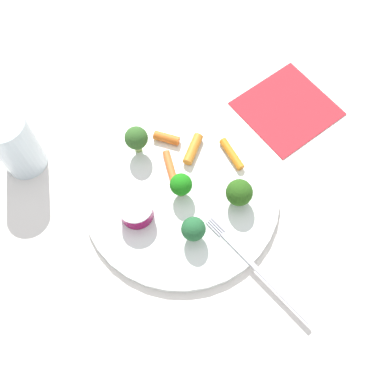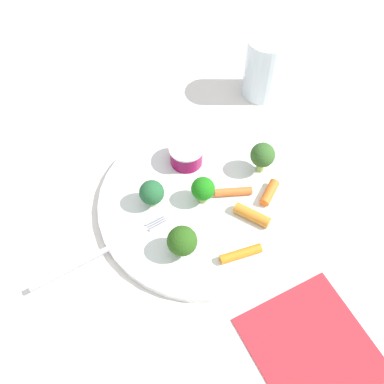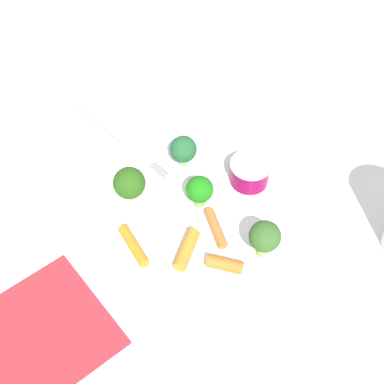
{
  "view_description": "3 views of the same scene",
  "coord_description": "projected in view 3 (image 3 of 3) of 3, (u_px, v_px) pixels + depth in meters",
  "views": [
    {
      "loc": [
        -0.27,
        0.06,
        0.61
      ],
      "look_at": [
        -0.01,
        -0.01,
        0.03
      ],
      "focal_mm": 41.47,
      "sensor_mm": 36.0,
      "label": 1
    },
    {
      "loc": [
        -0.04,
        -0.34,
        0.54
      ],
      "look_at": [
        -0.01,
        0.0,
        0.03
      ],
      "focal_mm": 42.14,
      "sensor_mm": 36.0,
      "label": 2
    },
    {
      "loc": [
        0.37,
        -0.12,
        0.51
      ],
      "look_at": [
        -0.01,
        -0.01,
        0.03
      ],
      "focal_mm": 49.3,
      "sensor_mm": 36.0,
      "label": 3
    }
  ],
  "objects": [
    {
      "name": "carrot_stick_1",
      "position": [
        228.0,
        263.0,
        0.57
      ],
      "size": [
        0.03,
        0.04,
        0.01
      ],
      "primitive_type": "cylinder",
      "rotation": [
        1.57,
        0.0,
        2.58
      ],
      "color": "orange",
      "rests_on": "plate"
    },
    {
      "name": "broccoli_floret_3",
      "position": [
        181.0,
        150.0,
        0.66
      ],
      "size": [
        0.03,
        0.03,
        0.04
      ],
      "color": "#8FB871",
      "rests_on": "plate"
    },
    {
      "name": "broccoli_floret_1",
      "position": [
        198.0,
        191.0,
        0.62
      ],
      "size": [
        0.03,
        0.03,
        0.04
      ],
      "color": "#8AA85D",
      "rests_on": "plate"
    },
    {
      "name": "carrot_stick_0",
      "position": [
        134.0,
        246.0,
        0.59
      ],
      "size": [
        0.06,
        0.02,
        0.01
      ],
      "primitive_type": "cylinder",
      "rotation": [
        1.57,
        0.0,
        1.81
      ],
      "color": "orange",
      "rests_on": "plate"
    },
    {
      "name": "ground_plane",
      "position": [
        199.0,
        210.0,
        0.65
      ],
      "size": [
        2.4,
        2.4,
        0.0
      ],
      "primitive_type": "plane",
      "color": "silver"
    },
    {
      "name": "plate",
      "position": [
        199.0,
        207.0,
        0.64
      ],
      "size": [
        0.29,
        0.29,
        0.01
      ],
      "primitive_type": "cylinder",
      "color": "white",
      "rests_on": "ground_plane"
    },
    {
      "name": "sauce_cup",
      "position": [
        250.0,
        172.0,
        0.65
      ],
      "size": [
        0.05,
        0.05,
        0.03
      ],
      "color": "maroon",
      "rests_on": "plate"
    },
    {
      "name": "broccoli_floret_2",
      "position": [
        129.0,
        183.0,
        0.62
      ],
      "size": [
        0.04,
        0.04,
        0.05
      ],
      "color": "#93BC6F",
      "rests_on": "plate"
    },
    {
      "name": "fork",
      "position": [
        120.0,
        139.0,
        0.71
      ],
      "size": [
        0.18,
        0.1,
        0.0
      ],
      "color": "#B3B2BF",
      "rests_on": "plate"
    },
    {
      "name": "napkin",
      "position": [
        37.0,
        335.0,
        0.54
      ],
      "size": [
        0.18,
        0.18,
        0.0
      ],
      "primitive_type": "cube",
      "rotation": [
        0.0,
        0.0,
        0.39
      ],
      "color": "red",
      "rests_on": "ground_plane"
    },
    {
      "name": "broccoli_floret_0",
      "position": [
        265.0,
        237.0,
        0.57
      ],
      "size": [
        0.04,
        0.04,
        0.05
      ],
      "color": "#92B95D",
      "rests_on": "plate"
    },
    {
      "name": "carrot_stick_2",
      "position": [
        216.0,
        228.0,
        0.61
      ],
      "size": [
        0.05,
        0.01,
        0.01
      ],
      "primitive_type": "cylinder",
      "rotation": [
        1.57,
        0.0,
        4.71
      ],
      "color": "orange",
      "rests_on": "plate"
    },
    {
      "name": "carrot_stick_3",
      "position": [
        187.0,
        250.0,
        0.59
      ],
      "size": [
        0.05,
        0.04,
        0.02
      ],
      "primitive_type": "cylinder",
      "rotation": [
        1.57,
        0.0,
        0.96
      ],
      "color": "orange",
      "rests_on": "plate"
    }
  ]
}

